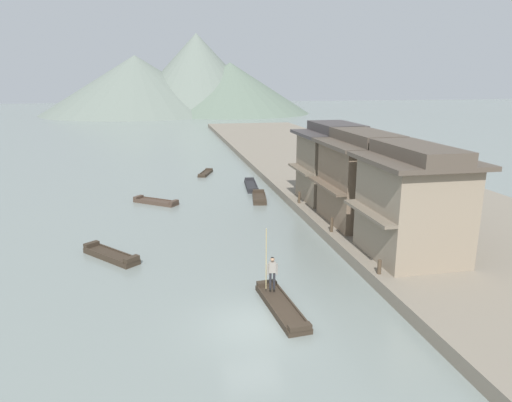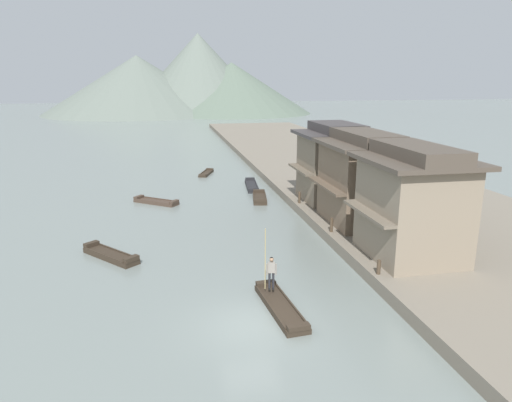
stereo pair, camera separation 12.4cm
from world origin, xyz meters
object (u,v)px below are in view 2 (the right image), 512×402
object	(u,v)px
boat_moored_second	(260,198)
boat_midriver_drifting	(206,173)
boatman_person	(271,269)
mooring_post_dock_far	(299,197)
mooring_post_dock_near	(379,267)
mooring_post_dock_mid	(331,225)
boat_moored_third	(252,186)
boat_moored_far	(111,255)
house_waterfront_nearest	(413,203)
boat_moored_nearest	(156,202)
boat_foreground_poled	(280,307)
house_waterfront_second	(363,178)
house_waterfront_tall	(335,163)

from	to	relation	value
boat_moored_second	boat_midriver_drifting	size ratio (longest dim) A/B	1.03
boatman_person	boat_midriver_drifting	bearing A→B (deg)	90.51
boat_midriver_drifting	mooring_post_dock_far	bearing A→B (deg)	-70.26
boatman_person	boat_moored_second	bearing A→B (deg)	80.07
mooring_post_dock_near	mooring_post_dock_mid	size ratio (longest dim) A/B	0.80
boat_moored_third	boat_midriver_drifting	distance (m)	8.19
boat_moored_far	mooring_post_dock_mid	bearing A→B (deg)	0.95
mooring_post_dock_mid	mooring_post_dock_far	bearing A→B (deg)	90.00
boat_moored_third	house_waterfront_nearest	xyz separation A→B (m)	(4.85, -21.04, 3.53)
mooring_post_dock_mid	mooring_post_dock_near	bearing A→B (deg)	-90.00
mooring_post_dock_far	boat_moored_nearest	bearing A→B (deg)	157.19
boat_moored_second	mooring_post_dock_near	xyz separation A→B (m)	(2.34, -18.21, 0.87)
boatman_person	boat_foreground_poled	bearing A→B (deg)	-83.75
house_waterfront_second	mooring_post_dock_mid	world-z (taller)	house_waterfront_second
boatman_person	boat_midriver_drifting	size ratio (longest dim) A/B	0.81
boatman_person	boat_midriver_drifting	xyz separation A→B (m)	(-0.27, 30.50, -1.33)
boatman_person	mooring_post_dock_near	size ratio (longest dim) A/B	4.12
boat_moored_third	mooring_post_dock_near	bearing A→B (deg)	-84.74
boatman_person	house_waterfront_tall	size ratio (longest dim) A/B	0.50
boat_moored_nearest	house_waterfront_nearest	size ratio (longest dim) A/B	0.62
boat_foreground_poled	boat_moored_third	bearing A→B (deg)	82.37
boat_midriver_drifting	house_waterfront_nearest	distance (m)	29.81
boat_moored_third	boat_moored_far	xyz separation A→B (m)	(-11.46, -16.45, 0.03)
boat_moored_far	boat_foreground_poled	bearing A→B (deg)	-44.70
boat_foreground_poled	boat_moored_third	size ratio (longest dim) A/B	0.95
boat_foreground_poled	house_waterfront_second	bearing A→B (deg)	50.99
boat_moored_second	boat_moored_far	size ratio (longest dim) A/B	1.00
boat_midriver_drifting	house_waterfront_second	xyz separation A→B (m)	(8.60, -21.74, 3.56)
mooring_post_dock_near	mooring_post_dock_far	size ratio (longest dim) A/B	0.81
house_waterfront_nearest	house_waterfront_tall	bearing A→B (deg)	88.78
boat_foreground_poled	boat_midriver_drifting	world-z (taller)	boat_foreground_poled
boat_moored_third	house_waterfront_nearest	size ratio (longest dim) A/B	0.83
boat_moored_second	house_waterfront_nearest	world-z (taller)	house_waterfront_nearest
house_waterfront_second	boat_foreground_poled	bearing A→B (deg)	-129.01
boat_moored_second	boat_moored_third	size ratio (longest dim) A/B	0.76
boat_foreground_poled	mooring_post_dock_near	distance (m)	5.68
boat_foreground_poled	mooring_post_dock_mid	xyz separation A→B (m)	(5.41, 8.31, 0.99)
boat_moored_second	mooring_post_dock_far	world-z (taller)	mooring_post_dock_far
boat_moored_far	house_waterfront_nearest	world-z (taller)	house_waterfront_nearest
boat_moored_nearest	boatman_person	bearing A→B (deg)	-73.69
mooring_post_dock_near	boat_moored_nearest	bearing A→B (deg)	120.58
boat_moored_second	house_waterfront_second	world-z (taller)	house_waterfront_second
boat_moored_far	house_waterfront_nearest	distance (m)	17.30
boat_moored_nearest	mooring_post_dock_mid	world-z (taller)	mooring_post_dock_mid
boat_moored_nearest	mooring_post_dock_far	world-z (taller)	mooring_post_dock_far
boat_foreground_poled	boatman_person	xyz separation A→B (m)	(-0.15, 1.33, 1.31)
boat_midriver_drifting	mooring_post_dock_far	xyz separation A→B (m)	(5.83, -16.24, 1.01)
mooring_post_dock_mid	house_waterfront_tall	bearing A→B (deg)	68.77
boat_moored_nearest	boat_foreground_poled	bearing A→B (deg)	-74.33
boat_moored_second	mooring_post_dock_mid	xyz separation A→B (m)	(2.34, -11.38, 0.96)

